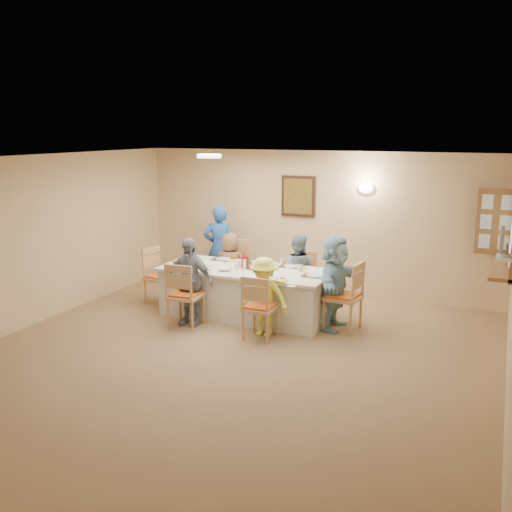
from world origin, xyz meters
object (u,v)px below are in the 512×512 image
at_px(chair_back_left, 234,270).
at_px(chair_front_right, 261,306).
at_px(chair_front_left, 185,294).
at_px(diner_back_left, 230,267).
at_px(condiment_ketchup, 244,260).
at_px(diner_front_right, 264,297).
at_px(chair_left_end, 161,276).
at_px(diner_back_right, 297,272).
at_px(desk_fan, 505,245).
at_px(diner_front_left, 189,281).
at_px(chair_right_end, 343,296).
at_px(diner_right_end, 335,283).
at_px(dining_table, 246,292).
at_px(caregiver, 219,248).
at_px(chair_back_right, 299,279).

xyz_separation_m(chair_back_left, chair_front_right, (1.20, -1.60, -0.04)).
height_order(chair_front_left, diner_back_left, diner_back_left).
height_order(chair_front_left, condiment_ketchup, condiment_ketchup).
distance_m(diner_back_left, diner_front_right, 1.81).
xyz_separation_m(chair_left_end, diner_back_right, (2.15, 0.68, 0.14)).
relative_size(desk_fan, diner_front_right, 0.26).
distance_m(diner_front_left, diner_front_right, 1.20).
relative_size(diner_front_left, condiment_ketchup, 5.16).
bearing_deg(diner_front_left, chair_right_end, 17.39).
bearing_deg(diner_back_right, chair_right_end, 137.89).
distance_m(diner_back_left, diner_front_left, 1.36).
bearing_deg(chair_front_right, chair_front_left, 0.56).
bearing_deg(chair_front_left, diner_front_left, -94.15).
relative_size(chair_left_end, diner_front_right, 0.84).
xyz_separation_m(chair_front_right, chair_right_end, (0.95, 0.80, 0.05)).
xyz_separation_m(chair_left_end, diner_right_end, (2.97, 0.00, 0.22)).
bearing_deg(desk_fan, chair_back_left, 160.93).
distance_m(dining_table, chair_front_right, 1.00).
bearing_deg(diner_back_right, chair_front_right, 83.48).
bearing_deg(chair_front_right, condiment_ketchup, -51.68).
height_order(chair_front_left, diner_right_end, diner_right_end).
bearing_deg(chair_left_end, diner_front_right, -98.18).
bearing_deg(caregiver, diner_back_right, 138.62).
bearing_deg(chair_right_end, diner_back_left, -101.49).
bearing_deg(chair_back_right, chair_left_end, -147.85).
height_order(diner_back_left, diner_front_right, diner_back_left).
bearing_deg(diner_front_right, chair_front_right, -90.19).
bearing_deg(chair_right_end, desk_fan, 78.41).
height_order(chair_right_end, condiment_ketchup, chair_right_end).
bearing_deg(condiment_ketchup, chair_back_left, 125.90).
bearing_deg(chair_back_right, chair_back_left, -168.26).
distance_m(diner_back_right, condiment_ketchup, 0.96).
bearing_deg(caregiver, chair_back_right, 142.54).
bearing_deg(dining_table, diner_back_right, 48.58).
distance_m(chair_right_end, caregiver, 2.85).
xyz_separation_m(chair_left_end, condiment_ketchup, (1.51, 0.02, 0.41)).
bearing_deg(chair_back_left, chair_back_right, -1.25).
xyz_separation_m(diner_front_left, caregiver, (-0.45, 1.83, 0.11)).
relative_size(chair_left_end, diner_front_left, 0.72).
height_order(chair_front_right, caregiver, caregiver).
distance_m(dining_table, diner_back_right, 0.94).
xyz_separation_m(desk_fan, chair_back_left, (-4.21, 1.46, -1.05)).
height_order(chair_back_left, diner_back_left, diner_back_left).
xyz_separation_m(desk_fan, chair_left_end, (-5.16, 0.66, -1.07)).
bearing_deg(diner_back_left, chair_back_right, 174.48).
distance_m(chair_back_left, chair_front_left, 1.60).
xyz_separation_m(chair_left_end, chair_right_end, (3.10, 0.00, 0.04)).
distance_m(chair_right_end, condiment_ketchup, 1.63).
height_order(chair_front_right, diner_front_left, diner_front_left).
distance_m(dining_table, chair_right_end, 1.56).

